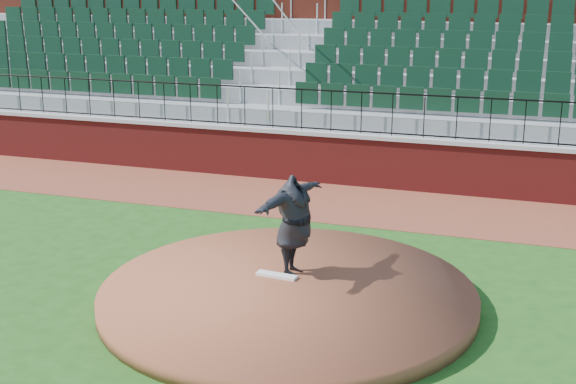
# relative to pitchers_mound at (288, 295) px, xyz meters

# --- Properties ---
(ground) EXTENTS (90.00, 90.00, 0.00)m
(ground) POSITION_rel_pitchers_mound_xyz_m (-0.58, 0.22, -0.12)
(ground) COLOR #1C4C15
(ground) RESTS_ON ground
(warning_track) EXTENTS (34.00, 3.20, 0.01)m
(warning_track) POSITION_rel_pitchers_mound_xyz_m (-0.58, 5.62, -0.12)
(warning_track) COLOR brown
(warning_track) RESTS_ON ground
(field_wall) EXTENTS (34.00, 0.35, 1.20)m
(field_wall) POSITION_rel_pitchers_mound_xyz_m (-0.58, 7.22, 0.47)
(field_wall) COLOR maroon
(field_wall) RESTS_ON ground
(wall_cap) EXTENTS (34.00, 0.45, 0.10)m
(wall_cap) POSITION_rel_pitchers_mound_xyz_m (-0.58, 7.22, 1.12)
(wall_cap) COLOR #B7B7B7
(wall_cap) RESTS_ON field_wall
(wall_railing) EXTENTS (34.00, 0.05, 1.00)m
(wall_railing) POSITION_rel_pitchers_mound_xyz_m (-0.58, 7.22, 1.67)
(wall_railing) COLOR black
(wall_railing) RESTS_ON wall_cap
(seating_stands) EXTENTS (34.00, 5.10, 4.60)m
(seating_stands) POSITION_rel_pitchers_mound_xyz_m (-0.58, 9.95, 2.18)
(seating_stands) COLOR gray
(seating_stands) RESTS_ON ground
(concourse_wall) EXTENTS (34.00, 0.50, 5.50)m
(concourse_wall) POSITION_rel_pitchers_mound_xyz_m (-0.58, 12.75, 2.62)
(concourse_wall) COLOR maroon
(concourse_wall) RESTS_ON ground
(pitchers_mound) EXTENTS (5.94, 5.94, 0.25)m
(pitchers_mound) POSITION_rel_pitchers_mound_xyz_m (0.00, 0.00, 0.00)
(pitchers_mound) COLOR brown
(pitchers_mound) RESTS_ON ground
(pitching_rubber) EXTENTS (0.70, 0.23, 0.05)m
(pitching_rubber) POSITION_rel_pitchers_mound_xyz_m (-0.31, 0.37, 0.15)
(pitching_rubber) COLOR white
(pitching_rubber) RESTS_ON pitchers_mound
(pitcher) EXTENTS (0.91, 2.12, 1.67)m
(pitcher) POSITION_rel_pitchers_mound_xyz_m (-0.10, 0.61, 0.96)
(pitcher) COLOR black
(pitcher) RESTS_ON pitchers_mound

